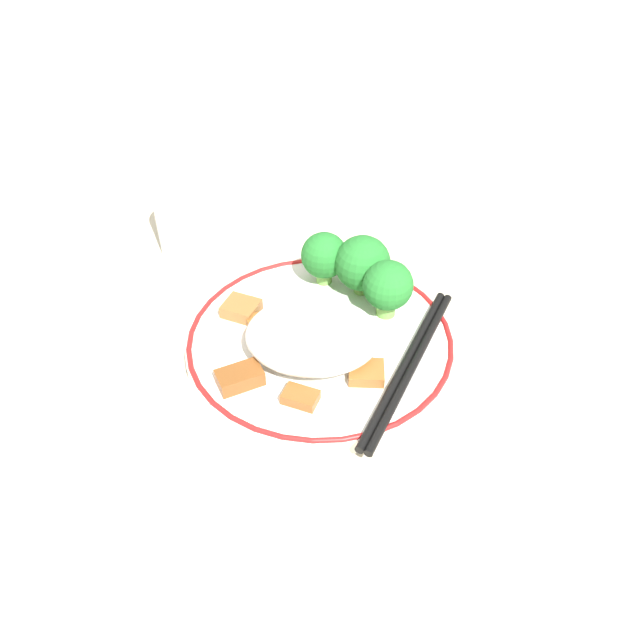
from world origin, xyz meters
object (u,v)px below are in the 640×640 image
broccoli_back_center (362,264)px  chopsticks (409,364)px  plate (320,342)px  broccoli_back_left (388,286)px  broccoli_back_right (320,256)px  drinking_glass (188,213)px

broccoli_back_center → chopsticks: bearing=-68.3°
plate → broccoli_back_center: (0.04, 0.07, 0.04)m
broccoli_back_left → broccoli_back_center: (-0.02, 0.03, 0.00)m
broccoli_back_left → chopsticks: size_ratio=0.30×
broccoli_back_left → broccoli_back_center: 0.04m
broccoli_back_left → broccoli_back_right: bearing=143.5°
drinking_glass → broccoli_back_center: bearing=-24.7°
drinking_glass → chopsticks: bearing=-39.8°
broccoli_back_center → chopsticks: broccoli_back_center is taller
plate → broccoli_back_right: bearing=92.7°
broccoli_back_left → drinking_glass: drinking_glass is taller
plate → broccoli_back_center: 0.09m
broccoli_back_left → chopsticks: bearing=-75.6°
drinking_glass → broccoli_back_right: bearing=-26.2°
broccoli_back_left → drinking_glass: 0.24m
broccoli_back_left → chopsticks: (0.02, -0.07, -0.03)m
broccoli_back_center → chopsticks: 0.11m
chopsticks → drinking_glass: size_ratio=2.07×
plate → drinking_glass: bearing=134.0°
broccoli_back_right → drinking_glass: 0.16m
chopsticks → drinking_glass: bearing=140.2°
plate → drinking_glass: drinking_glass is taller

